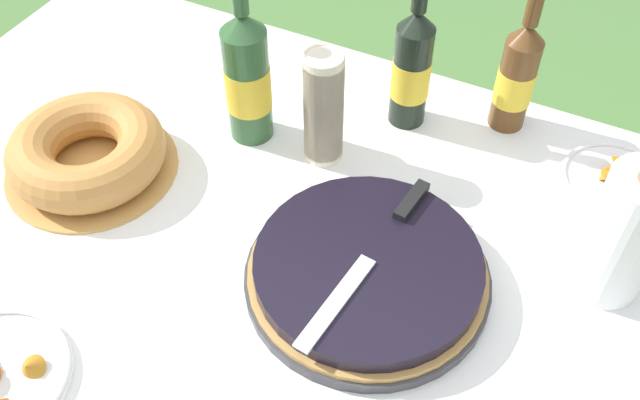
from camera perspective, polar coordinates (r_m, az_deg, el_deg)
The scene contains 11 objects.
garden_table at distance 1.27m, azimuth -6.88°, elevation -4.54°, with size 1.50×1.12×0.70m.
tablecloth at distance 1.23m, azimuth -7.09°, elevation -3.10°, with size 1.51×1.13×0.10m.
berry_tart at distance 1.13m, azimuth 3.83°, elevation -5.72°, with size 0.39×0.39×0.06m.
serving_knife at distance 1.12m, azimuth 4.68°, elevation -3.64°, with size 0.07×0.38×0.01m.
bundt_cake at distance 1.35m, azimuth -18.14°, elevation 3.68°, with size 0.31×0.31×0.09m.
cup_stack at distance 1.27m, azimuth 0.28°, elevation 7.32°, with size 0.07×0.07×0.23m.
cider_bottle_green at distance 1.31m, azimuth -5.83°, elevation 9.72°, with size 0.08×0.08×0.35m.
cider_bottle_amber at distance 1.38m, azimuth 15.48°, elevation 9.58°, with size 0.07×0.07×0.31m.
juice_bottle_red at distance 1.35m, azimuth 7.36°, elevation 10.46°, with size 0.07×0.07×0.33m.
snack_plate_far at distance 1.39m, azimuth 22.64°, elevation 1.54°, with size 0.20×0.20×0.06m.
paper_towel_roll at distance 1.15m, azimuth 23.18°, elevation -2.62°, with size 0.11×0.11×0.24m.
Camera 1 is at (0.48, -0.62, 1.64)m, focal length 40.00 mm.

